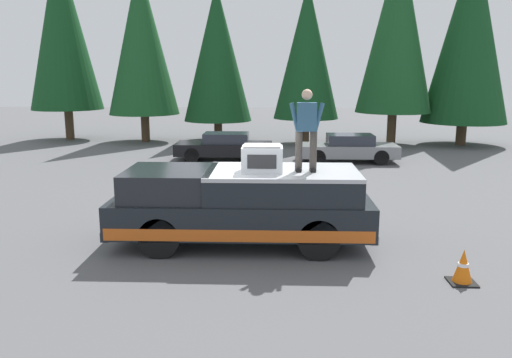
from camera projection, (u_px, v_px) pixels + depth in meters
name	position (u px, v px, depth m)	size (l,w,h in m)	color
ground_plane	(243.00, 240.00, 11.48)	(90.00, 90.00, 0.00)	#565659
pickup_truck	(242.00, 205.00, 11.02)	(2.01, 5.54, 1.65)	black
compressor_unit	(262.00, 158.00, 10.62)	(0.65, 0.84, 0.56)	silver
person_on_truck_bed	(306.00, 128.00, 10.53)	(0.29, 0.72, 1.69)	#423D38
parked_car_grey	(348.00, 148.00, 21.40)	(1.64, 4.10, 1.16)	gray
parked_car_black	(225.00, 146.00, 21.92)	(1.64, 4.10, 1.16)	black
traffic_cone	(463.00, 267.00, 9.07)	(0.47, 0.47, 0.62)	black
conifer_far_left	(469.00, 32.00, 25.54)	(4.24, 4.24, 10.22)	#4C3826
conifer_left	(397.00, 26.00, 25.60)	(3.83, 3.83, 10.24)	#4C3826
conifer_center_left	(307.00, 51.00, 26.02)	(3.35, 3.35, 8.17)	#4C3826
conifer_center_right	(217.00, 53.00, 27.33)	(3.65, 3.65, 8.30)	#4C3826
conifer_right	(142.00, 40.00, 26.87)	(3.72, 3.72, 9.28)	#4C3826
conifer_far_right	(62.00, 27.00, 27.60)	(3.86, 3.86, 10.48)	#4C3826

